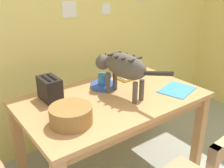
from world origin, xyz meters
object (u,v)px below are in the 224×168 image
object	(u,v)px
toaster	(50,89)
cat	(122,67)
saucer_bowl	(103,86)
book_stack	(128,77)
dining_table	(112,107)
coffee_mug	(103,79)
wicker_basket	(71,115)
magazine	(177,90)

from	to	relation	value
toaster	cat	bearing A→B (deg)	-27.50
saucer_bowl	book_stack	xyz separation A→B (m)	(0.29, 0.02, -0.00)
dining_table	coffee_mug	size ratio (longest dim) A/B	11.23
dining_table	cat	world-z (taller)	cat
dining_table	saucer_bowl	world-z (taller)	saucer_bowl
toaster	dining_table	bearing A→B (deg)	-29.47
book_stack	dining_table	bearing A→B (deg)	-148.49
cat	book_stack	size ratio (longest dim) A/B	3.65
coffee_mug	toaster	xyz separation A→B (m)	(-0.44, 0.04, 0.01)
book_stack	coffee_mug	bearing A→B (deg)	-175.27
cat	coffee_mug	distance (m)	0.25
dining_table	toaster	xyz separation A→B (m)	(-0.39, 0.22, 0.17)
cat	wicker_basket	xyz separation A→B (m)	(-0.51, -0.14, -0.17)
cat	coffee_mug	bearing A→B (deg)	88.94
cat	saucer_bowl	distance (m)	0.29
dining_table	book_stack	xyz separation A→B (m)	(0.33, 0.20, 0.10)
cat	toaster	xyz separation A→B (m)	(-0.47, 0.24, -0.14)
dining_table	book_stack	size ratio (longest dim) A/B	7.26
magazine	toaster	distance (m)	0.98
cat	magazine	distance (m)	0.50
coffee_mug	dining_table	bearing A→B (deg)	-105.15
coffee_mug	saucer_bowl	bearing A→B (deg)	180.00
magazine	wicker_basket	world-z (taller)	wicker_basket
cat	book_stack	xyz separation A→B (m)	(0.26, 0.23, -0.21)
dining_table	magazine	bearing A→B (deg)	-24.08
magazine	wicker_basket	size ratio (longest dim) A/B	1.08
cat	book_stack	world-z (taller)	cat
book_stack	saucer_bowl	bearing A→B (deg)	-175.33
saucer_bowl	book_stack	distance (m)	0.29
coffee_mug	wicker_basket	xyz separation A→B (m)	(-0.48, -0.34, -0.01)
saucer_bowl	magazine	world-z (taller)	saucer_bowl
cat	coffee_mug	xyz separation A→B (m)	(-0.03, 0.20, -0.15)
dining_table	saucer_bowl	xyz separation A→B (m)	(0.05, 0.18, 0.10)
dining_table	magazine	distance (m)	0.54
book_stack	wicker_basket	size ratio (longest dim) A/B	0.72
saucer_bowl	book_stack	bearing A→B (deg)	4.67
dining_table	saucer_bowl	size ratio (longest dim) A/B	6.54
saucer_bowl	wicker_basket	world-z (taller)	wicker_basket
saucer_bowl	cat	bearing A→B (deg)	-81.55
saucer_bowl	coffee_mug	bearing A→B (deg)	0.00
magazine	wicker_basket	xyz separation A→B (m)	(-0.92, 0.05, 0.06)
cat	book_stack	distance (m)	0.40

